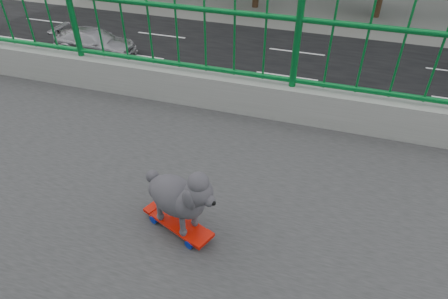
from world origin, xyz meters
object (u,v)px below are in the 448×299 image
at_px(poodle, 178,195).
at_px(car_0, 179,198).
at_px(car_3, 95,42).
at_px(car_6, 273,148).
at_px(car_1, 108,116).
at_px(skateboard, 178,223).

xyz_separation_m(poodle, car_0, (-6.08, -3.01, -6.55)).
height_order(car_3, car_6, car_6).
distance_m(car_0, car_3, 13.02).
xyz_separation_m(car_0, car_6, (-3.20, 2.12, -0.01)).
height_order(car_0, car_3, car_0).
xyz_separation_m(poodle, car_3, (-15.68, -11.81, -6.65)).
distance_m(poodle, car_1, 13.45).
bearing_deg(car_1, car_6, 90.00).
xyz_separation_m(car_1, car_3, (-6.40, -4.57, -0.15)).
height_order(skateboard, car_0, skateboard).
bearing_deg(car_1, skateboard, 37.89).
relative_size(poodle, car_1, 0.10).
xyz_separation_m(poodle, car_6, (-9.28, -0.89, -6.56)).
xyz_separation_m(car_0, car_1, (-3.20, -4.23, 0.05)).
distance_m(poodle, car_0, 9.44).
distance_m(poodle, car_3, 20.73).
bearing_deg(car_3, car_0, -137.51).
relative_size(car_0, car_6, 0.82).
height_order(poodle, car_6, poodle).
bearing_deg(car_6, car_1, -90.00).
bearing_deg(car_3, car_1, -144.49).
relative_size(car_1, car_6, 0.91).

